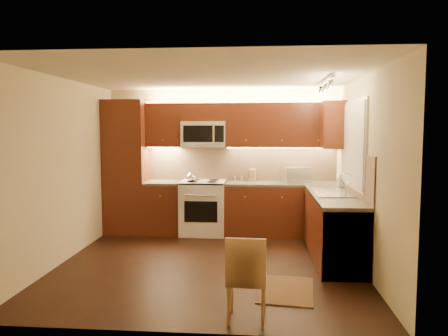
# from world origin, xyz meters

# --- Properties ---
(floor) EXTENTS (4.00, 4.00, 0.01)m
(floor) POSITION_xyz_m (0.00, 0.00, 0.00)
(floor) COLOR black
(floor) RESTS_ON ground
(ceiling) EXTENTS (4.00, 4.00, 0.01)m
(ceiling) POSITION_xyz_m (0.00, 0.00, 2.50)
(ceiling) COLOR beige
(ceiling) RESTS_ON ground
(wall_back) EXTENTS (4.00, 0.01, 2.50)m
(wall_back) POSITION_xyz_m (0.00, 2.00, 1.25)
(wall_back) COLOR #C6B991
(wall_back) RESTS_ON ground
(wall_front) EXTENTS (4.00, 0.01, 2.50)m
(wall_front) POSITION_xyz_m (0.00, -2.00, 1.25)
(wall_front) COLOR #C6B991
(wall_front) RESTS_ON ground
(wall_left) EXTENTS (0.01, 4.00, 2.50)m
(wall_left) POSITION_xyz_m (-2.00, 0.00, 1.25)
(wall_left) COLOR #C6B991
(wall_left) RESTS_ON ground
(wall_right) EXTENTS (0.01, 4.00, 2.50)m
(wall_right) POSITION_xyz_m (2.00, 0.00, 1.25)
(wall_right) COLOR #C6B991
(wall_right) RESTS_ON ground
(pantry) EXTENTS (0.70, 0.60, 2.30)m
(pantry) POSITION_xyz_m (-1.65, 1.70, 1.15)
(pantry) COLOR #40170D
(pantry) RESTS_ON floor
(base_cab_back_left) EXTENTS (0.62, 0.60, 0.86)m
(base_cab_back_left) POSITION_xyz_m (-0.99, 1.70, 0.43)
(base_cab_back_left) COLOR #40170D
(base_cab_back_left) RESTS_ON floor
(counter_back_left) EXTENTS (0.62, 0.60, 0.04)m
(counter_back_left) POSITION_xyz_m (-0.99, 1.70, 0.88)
(counter_back_left) COLOR #3A3834
(counter_back_left) RESTS_ON base_cab_back_left
(base_cab_back_right) EXTENTS (1.92, 0.60, 0.86)m
(base_cab_back_right) POSITION_xyz_m (1.04, 1.70, 0.43)
(base_cab_back_right) COLOR #40170D
(base_cab_back_right) RESTS_ON floor
(counter_back_right) EXTENTS (1.92, 0.60, 0.04)m
(counter_back_right) POSITION_xyz_m (1.04, 1.70, 0.88)
(counter_back_right) COLOR #3A3834
(counter_back_right) RESTS_ON base_cab_back_right
(base_cab_right) EXTENTS (0.60, 2.00, 0.86)m
(base_cab_right) POSITION_xyz_m (1.70, 0.40, 0.43)
(base_cab_right) COLOR #40170D
(base_cab_right) RESTS_ON floor
(counter_right) EXTENTS (0.60, 2.00, 0.04)m
(counter_right) POSITION_xyz_m (1.70, 0.40, 0.88)
(counter_right) COLOR #3A3834
(counter_right) RESTS_ON base_cab_right
(dishwasher) EXTENTS (0.58, 0.60, 0.84)m
(dishwasher) POSITION_xyz_m (1.70, -0.30, 0.43)
(dishwasher) COLOR silver
(dishwasher) RESTS_ON floor
(backsplash_back) EXTENTS (3.30, 0.02, 0.60)m
(backsplash_back) POSITION_xyz_m (0.35, 1.99, 1.20)
(backsplash_back) COLOR tan
(backsplash_back) RESTS_ON wall_back
(backsplash_right) EXTENTS (0.02, 2.00, 0.60)m
(backsplash_right) POSITION_xyz_m (1.99, 0.40, 1.20)
(backsplash_right) COLOR tan
(backsplash_right) RESTS_ON wall_right
(upper_cab_back_left) EXTENTS (0.62, 0.35, 0.75)m
(upper_cab_back_left) POSITION_xyz_m (-0.99, 1.82, 1.88)
(upper_cab_back_left) COLOR #40170D
(upper_cab_back_left) RESTS_ON wall_back
(upper_cab_back_right) EXTENTS (1.92, 0.35, 0.75)m
(upper_cab_back_right) POSITION_xyz_m (1.04, 1.82, 1.88)
(upper_cab_back_right) COLOR #40170D
(upper_cab_back_right) RESTS_ON wall_back
(upper_cab_bridge) EXTENTS (0.76, 0.35, 0.31)m
(upper_cab_bridge) POSITION_xyz_m (-0.30, 1.82, 2.09)
(upper_cab_bridge) COLOR #40170D
(upper_cab_bridge) RESTS_ON wall_back
(upper_cab_right_corner) EXTENTS (0.35, 0.50, 0.75)m
(upper_cab_right_corner) POSITION_xyz_m (1.82, 1.40, 1.88)
(upper_cab_right_corner) COLOR #40170D
(upper_cab_right_corner) RESTS_ON wall_right
(stove) EXTENTS (0.76, 0.65, 0.92)m
(stove) POSITION_xyz_m (-0.30, 1.68, 0.46)
(stove) COLOR silver
(stove) RESTS_ON floor
(microwave) EXTENTS (0.76, 0.38, 0.44)m
(microwave) POSITION_xyz_m (-0.30, 1.81, 1.72)
(microwave) COLOR silver
(microwave) RESTS_ON wall_back
(window_frame) EXTENTS (0.03, 1.44, 1.24)m
(window_frame) POSITION_xyz_m (1.99, 0.55, 1.60)
(window_frame) COLOR silver
(window_frame) RESTS_ON wall_right
(window_blinds) EXTENTS (0.02, 1.36, 1.16)m
(window_blinds) POSITION_xyz_m (1.97, 0.55, 1.60)
(window_blinds) COLOR silver
(window_blinds) RESTS_ON wall_right
(sink) EXTENTS (0.52, 0.86, 0.15)m
(sink) POSITION_xyz_m (1.70, 0.55, 0.98)
(sink) COLOR silver
(sink) RESTS_ON counter_right
(faucet) EXTENTS (0.20, 0.04, 0.30)m
(faucet) POSITION_xyz_m (1.88, 0.55, 1.05)
(faucet) COLOR silver
(faucet) RESTS_ON counter_right
(track_light_bar) EXTENTS (0.04, 1.20, 0.03)m
(track_light_bar) POSITION_xyz_m (1.55, 0.40, 2.46)
(track_light_bar) COLOR silver
(track_light_bar) RESTS_ON ceiling
(kettle) EXTENTS (0.19, 0.19, 0.19)m
(kettle) POSITION_xyz_m (-0.49, 1.53, 1.02)
(kettle) COLOR silver
(kettle) RESTS_ON stove
(toaster_oven) EXTENTS (0.52, 0.45, 0.27)m
(toaster_oven) POSITION_xyz_m (1.28, 1.74, 1.03)
(toaster_oven) COLOR silver
(toaster_oven) RESTS_ON counter_back_right
(knife_block) EXTENTS (0.11, 0.17, 0.21)m
(knife_block) POSITION_xyz_m (0.54, 1.87, 1.01)
(knife_block) COLOR #9B7746
(knife_block) RESTS_ON counter_back_right
(spice_jar_a) EXTENTS (0.04, 0.04, 0.10)m
(spice_jar_a) POSITION_xyz_m (0.24, 1.88, 0.95)
(spice_jar_a) COLOR silver
(spice_jar_a) RESTS_ON counter_back_right
(spice_jar_b) EXTENTS (0.05, 0.05, 0.09)m
(spice_jar_b) POSITION_xyz_m (0.23, 1.94, 0.94)
(spice_jar_b) COLOR brown
(spice_jar_b) RESTS_ON counter_back_right
(spice_jar_c) EXTENTS (0.06, 0.06, 0.09)m
(spice_jar_c) POSITION_xyz_m (0.47, 1.84, 0.95)
(spice_jar_c) COLOR silver
(spice_jar_c) RESTS_ON counter_back_right
(spice_jar_d) EXTENTS (0.06, 0.06, 0.09)m
(spice_jar_d) POSITION_xyz_m (0.34, 1.94, 0.95)
(spice_jar_d) COLOR #AA7C33
(spice_jar_d) RESTS_ON counter_back_right
(soap_bottle) EXTENTS (0.11, 0.11, 0.18)m
(soap_bottle) POSITION_xyz_m (1.94, 1.25, 0.99)
(soap_bottle) COLOR #B1B2B6
(soap_bottle) RESTS_ON counter_right
(rug) EXTENTS (0.69, 0.96, 0.01)m
(rug) POSITION_xyz_m (0.97, -0.90, 0.01)
(rug) COLOR black
(rug) RESTS_ON floor
(dining_chair) EXTENTS (0.38, 0.38, 0.84)m
(dining_chair) POSITION_xyz_m (0.55, -1.70, 0.42)
(dining_chair) COLOR #9B7746
(dining_chair) RESTS_ON floor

